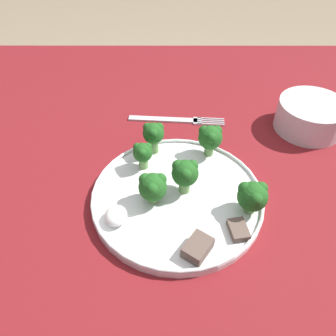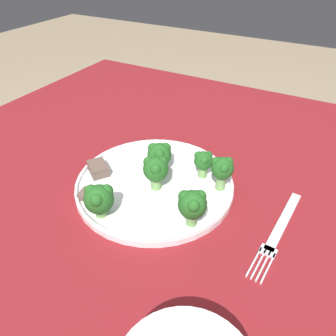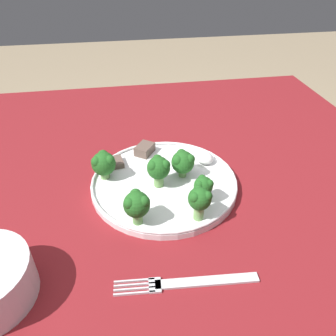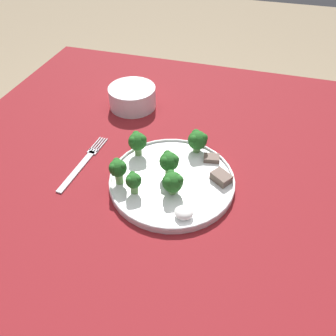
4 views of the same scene
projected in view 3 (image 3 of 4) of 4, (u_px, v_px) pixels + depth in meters
The scene contains 12 objects.
table at pixel (151, 233), 0.67m from camera, with size 1.14×1.15×0.74m.
dinner_plate at pixel (164, 182), 0.64m from camera, with size 0.28×0.28×0.02m.
fork at pixel (188, 283), 0.47m from camera, with size 0.03×0.21×0.00m.
broccoli_floret_near_rim_left at pixel (183, 162), 0.63m from camera, with size 0.05×0.05×0.06m.
broccoli_floret_center_left at pixel (203, 186), 0.57m from camera, with size 0.04×0.03×0.05m.
broccoli_floret_back_left at pixel (200, 199), 0.53m from camera, with size 0.04×0.04×0.06m.
broccoli_floret_front_left at pixel (137, 204), 0.53m from camera, with size 0.05×0.04×0.06m.
broccoli_floret_center_back at pixel (159, 168), 0.60m from camera, with size 0.04×0.04×0.06m.
broccoli_floret_mid_cluster at pixel (104, 163), 0.63m from camera, with size 0.05×0.05×0.06m.
meat_slice_front_slice at pixel (117, 162), 0.68m from camera, with size 0.04×0.03×0.01m.
meat_slice_middle_slice at pixel (145, 149), 0.71m from camera, with size 0.05×0.05×0.02m.
sauce_dollop at pixel (205, 158), 0.69m from camera, with size 0.04×0.04×0.02m.
Camera 3 is at (-0.46, 0.04, 1.14)m, focal length 35.00 mm.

